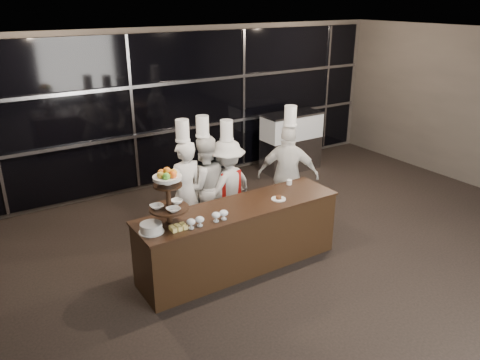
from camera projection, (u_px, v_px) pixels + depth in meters
room at (393, 188)px, 5.23m from camera, size 10.00×10.00×10.00m
window_wall at (191, 106)px, 9.09m from camera, size 8.60×0.10×2.80m
buffet_counter at (240, 237)px, 6.34m from camera, size 2.84×0.74×0.92m
display_stand at (168, 193)px, 5.51m from camera, size 0.48×0.48×0.74m
compotes at (208, 218)px, 5.67m from camera, size 0.56×0.11×0.12m
layer_cake at (151, 228)px, 5.48m from camera, size 0.30×0.30×0.11m
pastry_squares at (178, 227)px, 5.54m from camera, size 0.20×0.13×0.05m
small_plate at (279, 198)px, 6.37m from camera, size 0.20×0.20×0.05m
chef_cup at (289, 182)px, 6.87m from camera, size 0.08×0.08×0.07m
display_case at (291, 139)px, 9.91m from camera, size 1.29×0.56×1.24m
chef_a at (185, 192)px, 6.84m from camera, size 0.63×0.44×1.92m
chef_b at (204, 185)px, 7.13m from camera, size 0.82×0.66×1.90m
chef_c at (227, 186)px, 7.24m from camera, size 1.09×0.81×1.81m
chef_d at (288, 174)px, 7.47m from camera, size 1.01×0.94×1.96m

